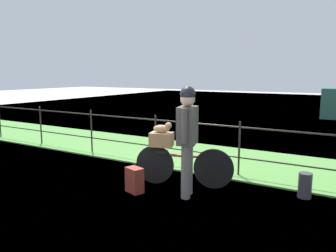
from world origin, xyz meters
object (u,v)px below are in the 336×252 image
Objects in this scene: bicycle_main at (183,165)px; wooden_crate at (162,139)px; cyclist_person at (187,132)px; backpack_on_paving at (135,180)px; terrier_dog at (163,128)px; mooring_bollard at (305,185)px.

wooden_crate is at bearing -164.04° from bicycle_main.
backpack_on_paving is at bearing -160.26° from cyclist_person.
cyclist_person reaches higher than terrier_dog.
cyclist_person is (0.61, -0.29, 0.04)m from terrier_dog.
wooden_crate reaches higher than bicycle_main.
terrier_dog is at bearing 15.96° from wooden_crate.
terrier_dog is at bearing 91.61° from backpack_on_paving.
mooring_bollard is (1.57, 0.85, -0.81)m from cyclist_person.
wooden_crate is (-0.35, -0.10, 0.42)m from bicycle_main.
terrier_dog is (0.02, 0.01, 0.19)m from wooden_crate.
mooring_bollard is at bearing 44.25° from backpack_on_paving.
terrier_dog reaches higher than backpack_on_paving.
wooden_crate is at bearing -165.67° from mooring_bollard.
wooden_crate is 0.22× the size of cyclist_person.
backpack_on_paving is (-0.15, -0.57, -0.57)m from wooden_crate.
mooring_bollard is (2.20, 0.56, -0.58)m from wooden_crate.
wooden_crate is 0.98× the size of mooring_bollard.
mooring_bollard is at bearing 14.31° from terrier_dog.
cyclist_person is 1.16m from backpack_on_paving.
bicycle_main is 4.95× the size of terrier_dog.
bicycle_main is at bearing -165.98° from mooring_bollard.
cyclist_person is at bearing -151.55° from mooring_bollard.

